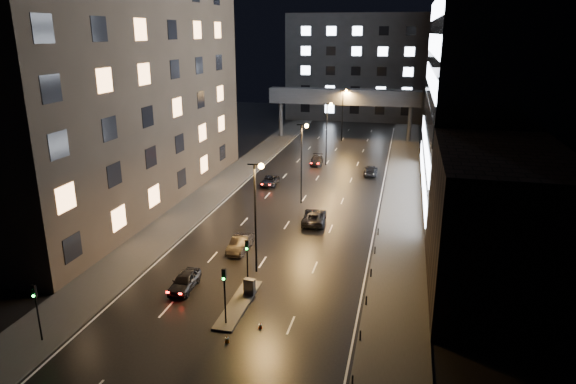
% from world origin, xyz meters
% --- Properties ---
extents(ground, '(160.00, 160.00, 0.00)m').
position_xyz_m(ground, '(0.00, 40.00, 0.00)').
color(ground, black).
rests_on(ground, ground).
extents(sidewalk_left, '(5.00, 110.00, 0.15)m').
position_xyz_m(sidewalk_left, '(-12.50, 35.00, 0.07)').
color(sidewalk_left, '#383533').
rests_on(sidewalk_left, ground).
extents(sidewalk_right, '(5.00, 110.00, 0.15)m').
position_xyz_m(sidewalk_right, '(12.50, 35.00, 0.07)').
color(sidewalk_right, '#383533').
rests_on(sidewalk_right, ground).
extents(building_left, '(15.00, 48.00, 40.00)m').
position_xyz_m(building_left, '(-22.50, 24.00, 20.00)').
color(building_left, '#2D2319').
rests_on(building_left, ground).
extents(building_right_low, '(10.00, 18.00, 12.00)m').
position_xyz_m(building_right_low, '(20.00, 9.00, 6.00)').
color(building_right_low, black).
rests_on(building_right_low, ground).
extents(building_right_glass, '(20.00, 36.00, 45.00)m').
position_xyz_m(building_right_glass, '(25.00, 36.00, 22.50)').
color(building_right_glass, black).
rests_on(building_right_glass, ground).
extents(building_far, '(34.00, 14.00, 25.00)m').
position_xyz_m(building_far, '(0.00, 98.00, 12.50)').
color(building_far, '#333335').
rests_on(building_far, ground).
extents(skybridge, '(30.00, 3.00, 10.00)m').
position_xyz_m(skybridge, '(0.00, 70.00, 8.34)').
color(skybridge, '#333335').
rests_on(skybridge, ground).
extents(median_island, '(1.60, 8.00, 0.15)m').
position_xyz_m(median_island, '(0.30, 2.00, 0.07)').
color(median_island, '#383533').
rests_on(median_island, ground).
extents(traffic_signal_near, '(0.28, 0.34, 4.40)m').
position_xyz_m(traffic_signal_near, '(0.30, 4.49, 3.09)').
color(traffic_signal_near, black).
rests_on(traffic_signal_near, median_island).
extents(traffic_signal_far, '(0.28, 0.34, 4.40)m').
position_xyz_m(traffic_signal_far, '(0.30, -1.01, 3.09)').
color(traffic_signal_far, black).
rests_on(traffic_signal_far, median_island).
extents(traffic_signal_corner, '(0.28, 0.34, 4.40)m').
position_xyz_m(traffic_signal_corner, '(-11.50, -6.01, 2.94)').
color(traffic_signal_corner, black).
rests_on(traffic_signal_corner, ground).
extents(bollard_row, '(0.12, 25.12, 0.90)m').
position_xyz_m(bollard_row, '(10.20, 6.50, 0.45)').
color(bollard_row, black).
rests_on(bollard_row, ground).
extents(streetlight_near, '(1.45, 0.50, 10.15)m').
position_xyz_m(streetlight_near, '(0.16, 8.00, 6.50)').
color(streetlight_near, black).
rests_on(streetlight_near, ground).
extents(streetlight_mid_a, '(1.45, 0.50, 10.15)m').
position_xyz_m(streetlight_mid_a, '(0.16, 28.00, 6.50)').
color(streetlight_mid_a, black).
rests_on(streetlight_mid_a, ground).
extents(streetlight_mid_b, '(1.45, 0.50, 10.15)m').
position_xyz_m(streetlight_mid_b, '(0.16, 48.00, 6.50)').
color(streetlight_mid_b, black).
rests_on(streetlight_mid_b, ground).
extents(streetlight_far, '(1.45, 0.50, 10.15)m').
position_xyz_m(streetlight_far, '(0.16, 68.00, 6.50)').
color(streetlight_far, black).
rests_on(streetlight_far, ground).
extents(car_away_a, '(1.89, 4.35, 1.46)m').
position_xyz_m(car_away_a, '(-4.95, 3.46, 0.73)').
color(car_away_a, black).
rests_on(car_away_a, ground).
extents(car_away_b, '(1.60, 4.59, 1.51)m').
position_xyz_m(car_away_b, '(-2.87, 12.09, 0.76)').
color(car_away_b, black).
rests_on(car_away_b, ground).
extents(car_away_c, '(2.33, 4.68, 1.27)m').
position_xyz_m(car_away_c, '(-5.92, 34.71, 0.64)').
color(car_away_c, black).
rests_on(car_away_c, ground).
extents(car_away_d, '(2.33, 4.89, 1.38)m').
position_xyz_m(car_away_d, '(-1.50, 47.97, 0.69)').
color(car_away_d, black).
rests_on(car_away_d, ground).
extents(car_toward_a, '(2.94, 5.61, 1.51)m').
position_xyz_m(car_toward_a, '(2.88, 21.40, 0.75)').
color(car_toward_a, black).
rests_on(car_toward_a, ground).
extents(car_toward_b, '(1.99, 4.79, 1.38)m').
position_xyz_m(car_toward_b, '(7.55, 43.64, 0.69)').
color(car_toward_b, black).
rests_on(car_toward_b, ground).
extents(utility_cabinet, '(0.98, 0.62, 1.33)m').
position_xyz_m(utility_cabinet, '(0.70, 3.65, 0.82)').
color(utility_cabinet, '#4F4F51').
rests_on(utility_cabinet, median_island).
extents(cone_a, '(0.37, 0.37, 0.55)m').
position_xyz_m(cone_a, '(1.14, -3.13, 0.27)').
color(cone_a, orange).
rests_on(cone_a, ground).
extents(cone_b, '(0.35, 0.35, 0.46)m').
position_xyz_m(cone_b, '(2.91, -0.88, 0.23)').
color(cone_b, '#ED490C').
rests_on(cone_b, ground).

